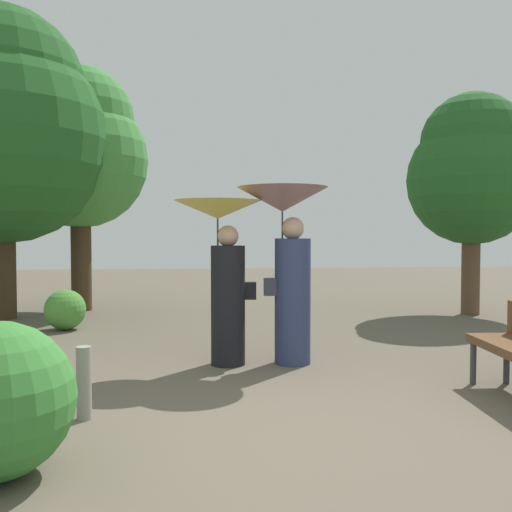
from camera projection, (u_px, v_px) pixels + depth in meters
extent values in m
plane|color=brown|center=(292.00, 432.00, 4.27)|extent=(40.00, 40.00, 0.00)
cylinder|color=black|center=(228.00, 305.00, 6.44)|extent=(0.39, 0.39, 1.36)
sphere|color=tan|center=(228.00, 236.00, 6.41)|extent=(0.24, 0.24, 0.24)
cylinder|color=#333338|center=(218.00, 253.00, 6.39)|extent=(0.02, 0.02, 0.78)
cone|color=#D8C64C|center=(218.00, 210.00, 6.37)|extent=(0.99, 0.99, 0.21)
cube|color=black|center=(250.00, 291.00, 6.49)|extent=(0.14, 0.10, 0.20)
cylinder|color=navy|center=(293.00, 301.00, 6.50)|extent=(0.41, 0.41, 1.45)
sphere|color=tan|center=(293.00, 228.00, 6.46)|extent=(0.26, 0.26, 0.26)
cylinder|color=#333338|center=(282.00, 247.00, 6.44)|extent=(0.02, 0.02, 0.81)
cone|color=gray|center=(282.00, 199.00, 6.42)|extent=(1.04, 1.04, 0.28)
cube|color=#333342|center=(270.00, 287.00, 6.43)|extent=(0.14, 0.10, 0.20)
cylinder|color=#38383D|center=(473.00, 362.00, 5.62)|extent=(0.06, 0.06, 0.44)
cylinder|color=#38383D|center=(506.00, 362.00, 5.63)|extent=(0.06, 0.06, 0.44)
cylinder|color=#42301E|center=(2.00, 199.00, 9.87)|extent=(0.42, 0.42, 4.20)
sphere|color=#235B23|center=(1.00, 139.00, 9.83)|extent=(3.65, 3.65, 3.65)
sphere|color=#235B23|center=(0.00, 91.00, 9.80)|extent=(2.92, 2.92, 2.92)
cylinder|color=brown|center=(471.00, 225.00, 10.41)|extent=(0.33, 0.33, 3.31)
sphere|color=#235B23|center=(472.00, 180.00, 10.38)|extent=(2.36, 2.36, 2.36)
sphere|color=#235B23|center=(473.00, 144.00, 10.35)|extent=(1.89, 1.89, 1.89)
cylinder|color=#42301E|center=(81.00, 211.00, 10.96)|extent=(0.39, 0.39, 3.89)
sphere|color=#428C3D|center=(80.00, 160.00, 10.92)|extent=(2.61, 2.61, 2.61)
sphere|color=#428C3D|center=(79.00, 120.00, 10.89)|extent=(2.09, 2.09, 2.09)
sphere|color=#4C9338|center=(65.00, 310.00, 8.78)|extent=(0.63, 0.63, 0.63)
cylinder|color=gray|center=(84.00, 383.00, 4.55)|extent=(0.12, 0.12, 0.59)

